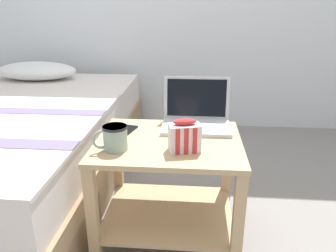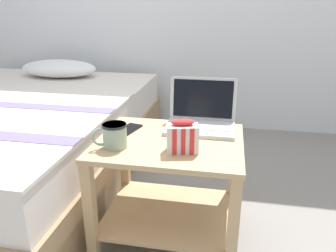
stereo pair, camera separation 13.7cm
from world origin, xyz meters
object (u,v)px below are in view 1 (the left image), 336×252
object	(u,v)px
mug_front_left	(114,137)
snack_bag	(185,137)
laptop	(196,117)
cell_phone	(124,131)

from	to	relation	value
mug_front_left	snack_bag	bearing A→B (deg)	1.93
laptop	snack_bag	distance (m)	0.30
snack_bag	cell_phone	xyz separation A→B (m)	(-0.29, 0.19, -0.06)
laptop	cell_phone	size ratio (longest dim) A/B	1.97
laptop	mug_front_left	size ratio (longest dim) A/B	2.38
mug_front_left	cell_phone	xyz separation A→B (m)	(-0.00, 0.20, -0.05)
snack_bag	mug_front_left	bearing A→B (deg)	-178.07
mug_front_left	snack_bag	distance (m)	0.28
laptop	snack_bag	size ratio (longest dim) A/B	2.34
laptop	snack_bag	bearing A→B (deg)	-99.04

